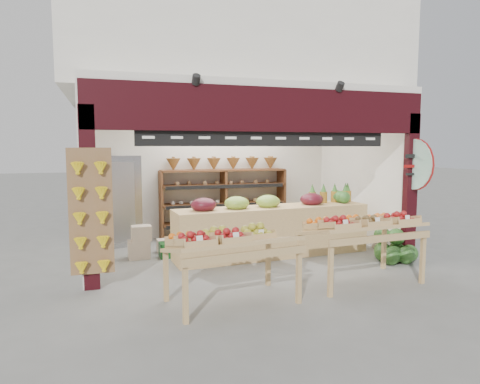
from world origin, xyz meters
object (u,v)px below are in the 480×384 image
Objects in this scene: refrigerator at (119,200)px; display_table_right at (361,225)px; mid_counter at (272,229)px; watermelon_pile at (394,249)px; cardboard_stack at (152,245)px; back_shelving at (224,186)px; display_table_left at (223,242)px.

display_table_right is at bearing -63.89° from refrigerator.
mid_counter reaches higher than watermelon_pile.
refrigerator is at bearing 112.95° from cardboard_stack.
cardboard_stack is at bearing -83.42° from refrigerator.
mid_counter reaches higher than display_table_right.
back_shelving is 1.63× the size of display_table_left.
back_shelving reaches higher than cardboard_stack.
display_table_left is at bearing -126.14° from mid_counter.
back_shelving is 1.55× the size of refrigerator.
cardboard_stack is 0.52× the size of display_table_right.
display_table_left is at bearing -105.53° from back_shelving.
display_table_left is at bearing -173.56° from display_table_right.
mid_counter is 2.11× the size of display_table_right.
refrigerator reaches higher than mid_counter.
back_shelving is at bearing 38.56° from cardboard_stack.
display_table_left is 0.99× the size of display_table_right.
display_table_left is 3.75m from watermelon_pile.
cardboard_stack is 2.28m from mid_counter.
watermelon_pile is at bearing -51.90° from back_shelving.
watermelon_pile is (1.28, 0.85, -0.66)m from display_table_right.
display_table_left is (1.18, -3.99, -0.11)m from refrigerator.
display_table_left reaches higher than cardboard_stack.
display_table_right is (2.24, 0.25, 0.04)m from display_table_left.
display_table_left is (-1.15, -4.14, -0.33)m from back_shelving.
mid_counter is at bearing 110.57° from display_table_right.
refrigerator is at bearing -176.31° from back_shelving.
back_shelving is 1.62× the size of display_table_right.
watermelon_pile is at bearing -27.01° from mid_counter.
display_table_right is at bearing -40.52° from cardboard_stack.
display_table_left is at bearing -76.82° from cardboard_stack.
refrigerator reaches higher than display_table_left.
cardboard_stack is at bearing -141.44° from back_shelving.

